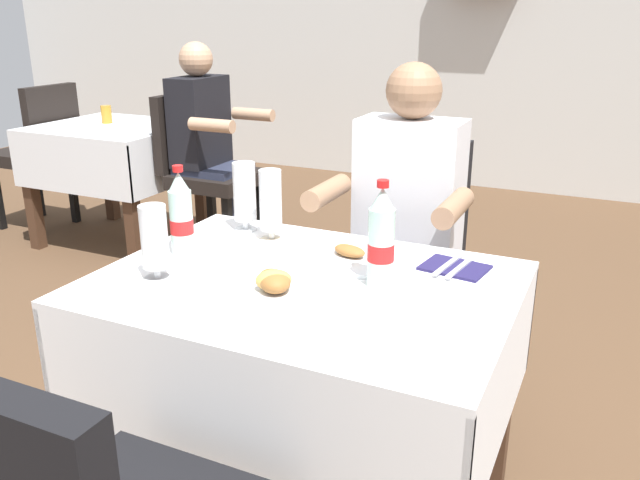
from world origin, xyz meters
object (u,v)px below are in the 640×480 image
(main_dining_table, at_px, (304,341))
(background_table_tumbler, at_px, (106,114))
(plate_far_diner, at_px, (344,254))
(beer_glass_left, at_px, (245,196))
(background_dining_table, at_px, (116,156))
(beer_glass_middle, at_px, (155,242))
(cola_bottle_secondary, at_px, (381,241))
(background_chair_left, at_px, (39,148))
(chair_far_diner_seat, at_px, (399,254))
(seated_diner_far, at_px, (403,224))
(cola_bottle_primary, at_px, (181,216))
(napkin_cutlery_set, at_px, (455,267))
(beer_glass_right, at_px, (271,205))
(background_chair_right, at_px, (203,167))
(background_patron, at_px, (209,141))
(plate_near_camera, at_px, (272,286))

(main_dining_table, bearing_deg, background_table_tumbler, 142.16)
(plate_far_diner, bearing_deg, beer_glass_left, 166.01)
(plate_far_diner, xyz_separation_m, background_dining_table, (-2.20, 1.50, -0.20))
(background_dining_table, bearing_deg, beer_glass_middle, -45.63)
(cola_bottle_secondary, distance_m, background_chair_left, 3.46)
(background_dining_table, bearing_deg, chair_far_diner_seat, -22.73)
(seated_diner_far, relative_size, background_table_tumbler, 11.45)
(cola_bottle_secondary, distance_m, background_table_tumbler, 2.98)
(cola_bottle_primary, distance_m, napkin_cutlery_set, 0.78)
(chair_far_diner_seat, bearing_deg, background_dining_table, 157.27)
(background_table_tumbler, bearing_deg, seated_diner_far, -24.91)
(plate_far_diner, relative_size, beer_glass_right, 1.17)
(cola_bottle_primary, height_order, background_chair_right, cola_bottle_primary)
(background_dining_table, xyz_separation_m, background_chair_right, (0.66, 0.00, -0.01))
(seated_diner_far, distance_m, beer_glass_right, 0.54)
(chair_far_diner_seat, relative_size, beer_glass_right, 4.40)
(napkin_cutlery_set, xyz_separation_m, background_table_tumbler, (-2.60, 1.51, 0.05))
(cola_bottle_secondary, bearing_deg, beer_glass_left, 156.16)
(cola_bottle_secondary, height_order, napkin_cutlery_set, cola_bottle_secondary)
(background_chair_right, bearing_deg, seated_diner_far, -33.20)
(beer_glass_left, bearing_deg, beer_glass_right, -22.17)
(beer_glass_right, distance_m, background_chair_left, 2.99)
(beer_glass_left, relative_size, napkin_cutlery_set, 1.13)
(cola_bottle_primary, bearing_deg, main_dining_table, -4.03)
(plate_far_diner, xyz_separation_m, background_table_tumbler, (-2.29, 1.56, 0.04))
(seated_diner_far, bearing_deg, beer_glass_middle, -115.20)
(background_dining_table, bearing_deg, background_chair_left, 180.00)
(main_dining_table, distance_m, beer_glass_left, 0.55)
(main_dining_table, bearing_deg, beer_glass_left, 140.39)
(main_dining_table, distance_m, background_patron, 2.25)
(beer_glass_middle, relative_size, beer_glass_right, 0.92)
(seated_diner_far, bearing_deg, background_table_tumbler, 155.09)
(main_dining_table, xyz_separation_m, beer_glass_middle, (-0.35, -0.16, 0.28))
(plate_far_diner, bearing_deg, background_patron, 134.73)
(background_table_tumbler, bearing_deg, background_dining_table, -30.45)
(napkin_cutlery_set, height_order, background_chair_right, background_chair_right)
(cola_bottle_secondary, bearing_deg, beer_glass_middle, -158.86)
(main_dining_table, distance_m, plate_near_camera, 0.24)
(beer_glass_right, bearing_deg, beer_glass_middle, -106.35)
(background_chair_left, bearing_deg, background_chair_right, 0.00)
(beer_glass_middle, bearing_deg, seated_diner_far, 64.80)
(cola_bottle_primary, bearing_deg, chair_far_diner_seat, 62.18)
(seated_diner_far, height_order, plate_far_diner, seated_diner_far)
(cola_bottle_primary, bearing_deg, plate_far_diner, 21.34)
(background_patron, bearing_deg, cola_bottle_secondary, -44.96)
(plate_far_diner, relative_size, cola_bottle_secondary, 0.93)
(chair_far_diner_seat, bearing_deg, background_chair_left, 162.19)
(beer_glass_left, relative_size, beer_glass_right, 1.00)
(beer_glass_left, height_order, cola_bottle_primary, cola_bottle_primary)
(beer_glass_left, bearing_deg, main_dining_table, -39.61)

